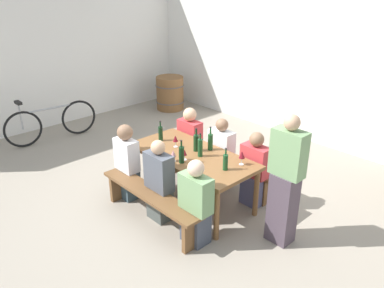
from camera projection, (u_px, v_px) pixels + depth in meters
ground_plane at (192, 201)px, 5.59m from camera, size 24.00×24.00×0.00m
back_wall at (324, 59)px, 7.00m from camera, size 14.00×0.20×3.20m
side_wall at (45, 49)px, 7.86m from camera, size 0.20×6.97×3.20m
tasting_table at (192, 159)px, 5.32m from camera, size 1.84×0.88×0.75m
bench_near at (150, 199)px, 4.98m from camera, size 1.74×0.30×0.45m
bench_far at (227, 164)px, 5.91m from camera, size 1.74×0.30×0.45m
wine_bottle_0 at (210, 141)px, 5.37m from camera, size 0.07×0.07×0.34m
wine_bottle_1 at (196, 142)px, 5.34m from camera, size 0.08×0.08×0.33m
wine_bottle_2 at (161, 133)px, 5.67m from camera, size 0.07×0.07×0.31m
wine_bottle_3 at (181, 154)px, 5.00m from camera, size 0.07×0.07×0.32m
wine_bottle_4 at (200, 147)px, 5.17m from camera, size 0.07×0.07×0.33m
wine_bottle_5 at (225, 162)px, 4.82m from camera, size 0.06×0.06×0.30m
wine_glass_0 at (242, 155)px, 4.94m from camera, size 0.08×0.08×0.19m
wine_glass_1 at (175, 139)px, 5.46m from camera, size 0.07×0.07×0.18m
wine_glass_2 at (173, 154)px, 5.04m from camera, size 0.07×0.07×0.16m
wine_glass_3 at (185, 153)px, 5.08m from camera, size 0.06×0.06×0.15m
seated_guest_near_0 at (127, 163)px, 5.47m from camera, size 0.36×0.24×1.13m
seated_guest_near_1 at (159, 183)px, 5.00m from camera, size 0.40×0.24×1.13m
seated_guest_near_2 at (196, 205)px, 4.55m from camera, size 0.42×0.24×1.10m
seated_guest_far_0 at (190, 142)px, 6.20m from camera, size 0.40×0.24×1.11m
seated_guest_far_1 at (221, 156)px, 5.75m from camera, size 0.39×0.24×1.12m
seated_guest_far_2 at (254, 171)px, 5.33m from camera, size 0.40×0.24×1.09m
standing_host at (285, 184)px, 4.46m from camera, size 0.39×0.24×1.64m
wine_barrel at (170, 93)px, 9.25m from camera, size 0.68×0.68×0.79m
parked_bicycle_0 at (51, 122)px, 7.49m from camera, size 0.27×1.78×0.90m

